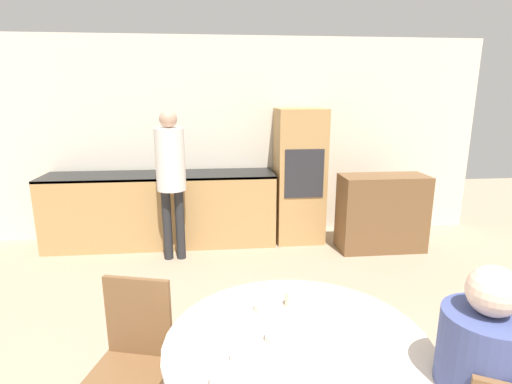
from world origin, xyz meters
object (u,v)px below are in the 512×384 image
(cup, at_px, (291,299))
(bowl_near, at_px, (251,356))
(dining_table, at_px, (296,382))
(bowl_far, at_px, (267,307))
(sideboard, at_px, (382,213))
(person_standing, at_px, (171,169))
(chair_far_left, at_px, (133,354))
(bowl_centre, at_px, (284,337))
(oven_unit, at_px, (299,176))

(cup, bearing_deg, bowl_near, -121.36)
(dining_table, bearing_deg, bowl_far, 110.68)
(sideboard, relative_size, person_standing, 0.61)
(sideboard, relative_size, bowl_near, 5.59)
(sideboard, distance_m, bowl_far, 3.15)
(bowl_near, relative_size, bowl_far, 1.29)
(chair_far_left, xyz_separation_m, cup, (0.87, -0.01, 0.29))
(sideboard, height_order, person_standing, person_standing)
(dining_table, bearing_deg, person_standing, 106.93)
(dining_table, relative_size, bowl_centre, 6.88)
(bowl_far, bearing_deg, person_standing, 106.51)
(bowl_far, bearing_deg, sideboard, 55.81)
(chair_far_left, height_order, bowl_far, chair_far_left)
(oven_unit, height_order, chair_far_left, oven_unit)
(oven_unit, height_order, person_standing, person_standing)
(chair_far_left, relative_size, bowl_near, 4.95)
(sideboard, height_order, bowl_centre, sideboard)
(sideboard, xyz_separation_m, dining_table, (-1.66, -2.88, 0.06))
(cup, height_order, bowl_far, cup)
(chair_far_left, relative_size, bowl_centre, 5.02)
(chair_far_left, distance_m, person_standing, 2.57)
(oven_unit, bearing_deg, cup, -102.65)
(chair_far_left, bearing_deg, bowl_far, 12.19)
(oven_unit, distance_m, bowl_centre, 3.43)
(chair_far_left, bearing_deg, bowl_centre, -7.22)
(oven_unit, bearing_deg, sideboard, -26.24)
(oven_unit, xyz_separation_m, sideboard, (0.95, -0.47, -0.39))
(cup, xyz_separation_m, bowl_centre, (-0.09, -0.31, -0.02))
(sideboard, xyz_separation_m, person_standing, (-2.52, -0.04, 0.61))
(oven_unit, bearing_deg, dining_table, -102.00)
(person_standing, height_order, bowl_near, person_standing)
(bowl_far, bearing_deg, chair_far_left, 176.98)
(dining_table, relative_size, bowl_far, 8.73)
(dining_table, xyz_separation_m, bowl_near, (-0.23, -0.12, 0.25))
(oven_unit, distance_m, person_standing, 1.67)
(chair_far_left, distance_m, cup, 0.91)
(oven_unit, bearing_deg, bowl_near, -105.21)
(dining_table, height_order, cup, cup)
(oven_unit, distance_m, bowl_far, 3.17)
(dining_table, bearing_deg, chair_far_left, 158.97)
(oven_unit, xyz_separation_m, person_standing, (-1.57, -0.51, 0.22))
(dining_table, height_order, person_standing, person_standing)
(oven_unit, relative_size, bowl_far, 11.83)
(bowl_centre, bearing_deg, oven_unit, 76.96)
(oven_unit, height_order, dining_table, oven_unit)
(bowl_near, height_order, bowl_centre, bowl_centre)
(bowl_near, relative_size, bowl_centre, 1.02)
(cup, xyz_separation_m, bowl_far, (-0.14, -0.03, -0.02))
(person_standing, distance_m, bowl_centre, 2.96)
(oven_unit, height_order, bowl_far, oven_unit)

